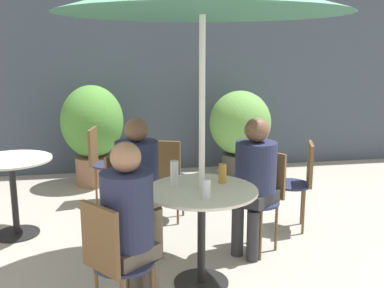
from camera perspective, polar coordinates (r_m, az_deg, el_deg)
The scene contains 17 objects.
storefront_wall at distance 6.43m, azimuth -4.09°, elevation 9.88°, with size 10.00×0.06×3.00m.
cafe_table_near at distance 3.33m, azimuth 1.22°, elevation -8.41°, with size 0.82×0.82×0.75m.
cafe_table_far at distance 4.52m, azimuth -21.84°, elevation -4.03°, with size 0.74×0.74×0.75m.
bistro_chair_0 at distance 3.98m, azimuth 9.00°, elevation -5.95°, with size 0.44×0.43×0.87m.
bistro_chair_1 at distance 3.91m, azimuth -8.12°, elevation -6.28°, with size 0.43×0.44×0.87m.
bistro_chair_2 at distance 2.83m, azimuth -10.06°, elevation -13.81°, with size 0.44×0.43×0.87m.
bistro_chair_3 at distance 4.47m, azimuth 13.59°, elevation -4.12°, with size 0.42×0.41×0.87m.
bistro_chair_4 at distance 5.19m, azimuth -11.48°, elevation -1.75°, with size 0.41×0.39×0.87m.
bistro_chair_5 at distance 4.52m, azimuth -3.26°, elevation -3.62°, with size 0.41×0.42×0.87m.
seated_person_0 at distance 3.81m, azimuth 7.94°, elevation -3.87°, with size 0.45×0.44×1.19m.
seated_person_1 at distance 3.75m, azimuth -6.79°, elevation -4.12°, with size 0.45×0.46×1.20m.
seated_person_2 at distance 2.83m, azimuth -7.96°, elevation -9.41°, with size 0.41×0.41×1.21m.
beer_glass_0 at distance 3.05m, azimuth 1.81°, elevation -5.74°, with size 0.07×0.07×0.14m.
beer_glass_1 at distance 3.41m, azimuth 3.89°, elevation -3.76°, with size 0.06×0.06×0.15m.
beer_glass_2 at distance 3.34m, azimuth -2.25°, elevation -3.72°, with size 0.06×0.06×0.19m.
potted_plant_0 at distance 5.88m, azimuth -12.53°, elevation 2.03°, with size 0.79×0.79×1.29m.
potted_plant_1 at distance 6.10m, azimuth 6.11°, elevation 2.12°, with size 0.83×0.83×1.19m.
Camera 1 is at (-0.68, -2.85, 1.76)m, focal length 42.00 mm.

